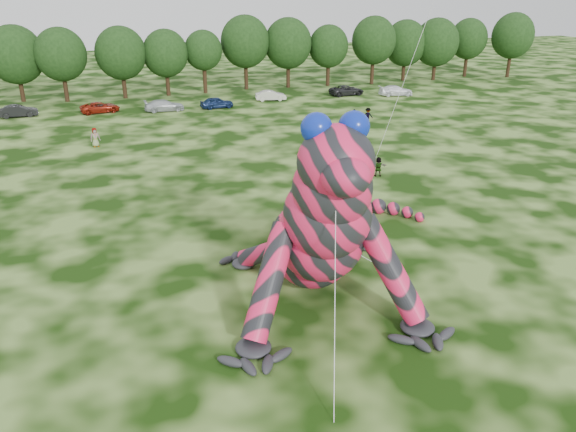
% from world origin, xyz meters
% --- Properties ---
extents(ground, '(240.00, 240.00, 0.00)m').
position_xyz_m(ground, '(0.00, 0.00, 0.00)').
color(ground, '#16330A').
rests_on(ground, ground).
extents(inflatable_gecko, '(18.59, 21.38, 9.89)m').
position_xyz_m(inflatable_gecko, '(-3.40, 1.65, 4.94)').
color(inflatable_gecko, '#EA1F52').
rests_on(inflatable_gecko, ground).
extents(tree_5, '(7.16, 6.44, 9.80)m').
position_xyz_m(tree_5, '(-23.12, 58.44, 4.90)').
color(tree_5, black).
rests_on(tree_5, ground).
extents(tree_6, '(6.52, 5.86, 9.49)m').
position_xyz_m(tree_6, '(-17.56, 56.68, 4.75)').
color(tree_6, black).
rests_on(tree_6, ground).
extents(tree_7, '(6.68, 6.01, 9.48)m').
position_xyz_m(tree_7, '(-10.08, 56.80, 4.74)').
color(tree_7, black).
rests_on(tree_7, ground).
extents(tree_8, '(6.14, 5.53, 8.94)m').
position_xyz_m(tree_8, '(-4.22, 56.99, 4.47)').
color(tree_8, black).
rests_on(tree_8, ground).
extents(tree_9, '(5.27, 4.74, 8.68)m').
position_xyz_m(tree_9, '(1.06, 57.35, 4.34)').
color(tree_9, black).
rests_on(tree_9, ground).
extents(tree_10, '(7.09, 6.38, 10.50)m').
position_xyz_m(tree_10, '(7.40, 58.58, 5.25)').
color(tree_10, black).
rests_on(tree_10, ground).
extents(tree_11, '(7.01, 6.31, 10.07)m').
position_xyz_m(tree_11, '(13.79, 58.20, 5.03)').
color(tree_11, black).
rests_on(tree_11, ground).
extents(tree_12, '(5.99, 5.39, 8.97)m').
position_xyz_m(tree_12, '(20.01, 57.74, 4.49)').
color(tree_12, black).
rests_on(tree_12, ground).
extents(tree_13, '(6.83, 6.15, 10.13)m').
position_xyz_m(tree_13, '(27.13, 57.13, 5.06)').
color(tree_13, black).
rests_on(tree_13, ground).
extents(tree_14, '(6.82, 6.14, 9.40)m').
position_xyz_m(tree_14, '(33.46, 58.72, 4.70)').
color(tree_14, black).
rests_on(tree_14, ground).
extents(tree_15, '(7.17, 6.45, 9.63)m').
position_xyz_m(tree_15, '(38.47, 57.77, 4.82)').
color(tree_15, black).
rests_on(tree_15, ground).
extents(tree_16, '(6.26, 5.63, 9.37)m').
position_xyz_m(tree_16, '(45.45, 59.37, 4.69)').
color(tree_16, black).
rests_on(tree_16, ground).
extents(tree_17, '(6.98, 6.28, 10.30)m').
position_xyz_m(tree_17, '(51.95, 56.66, 5.15)').
color(tree_17, black).
rests_on(tree_17, ground).
extents(car_1, '(4.36, 1.76, 1.41)m').
position_xyz_m(car_1, '(-22.60, 48.43, 0.70)').
color(car_1, black).
rests_on(car_1, ground).
extents(car_2, '(4.96, 3.02, 1.28)m').
position_xyz_m(car_2, '(-13.45, 48.03, 0.64)').
color(car_2, maroon).
rests_on(car_2, ground).
extents(car_3, '(4.81, 2.02, 1.39)m').
position_xyz_m(car_3, '(-5.92, 46.52, 0.69)').
color(car_3, '#B2B8BB').
rests_on(car_3, ground).
extents(car_4, '(4.27, 2.11, 1.40)m').
position_xyz_m(car_4, '(0.55, 46.31, 0.70)').
color(car_4, navy).
rests_on(car_4, ground).
extents(car_5, '(4.22, 1.98, 1.34)m').
position_xyz_m(car_5, '(8.38, 48.99, 0.67)').
color(car_5, silver).
rests_on(car_5, ground).
extents(car_6, '(5.12, 2.71, 1.37)m').
position_xyz_m(car_6, '(19.61, 49.48, 0.69)').
color(car_6, black).
rests_on(car_6, ground).
extents(car_7, '(4.97, 2.55, 1.38)m').
position_xyz_m(car_7, '(26.03, 47.12, 0.69)').
color(car_7, white).
rests_on(car_7, ground).
extents(spectator_5, '(1.55, 0.81, 1.60)m').
position_xyz_m(spectator_5, '(7.83, 15.72, 0.80)').
color(spectator_5, gray).
rests_on(spectator_5, ground).
extents(spectator_4, '(1.00, 0.77, 1.83)m').
position_xyz_m(spectator_4, '(-14.02, 32.07, 0.91)').
color(spectator_4, gray).
rests_on(spectator_4, ground).
extents(spectator_3, '(0.80, 1.10, 1.73)m').
position_xyz_m(spectator_3, '(13.31, 32.82, 0.87)').
color(spectator_3, gray).
rests_on(spectator_3, ground).
extents(spectator_2, '(1.32, 1.15, 1.77)m').
position_xyz_m(spectator_2, '(15.00, 32.86, 0.89)').
color(spectator_2, gray).
rests_on(spectator_2, ground).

